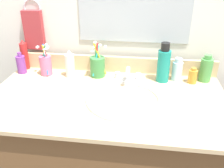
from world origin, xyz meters
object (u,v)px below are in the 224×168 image
at_px(bottle_toner_green, 206,69).
at_px(bottle_gel_clear, 177,70).
at_px(faucet, 128,77).
at_px(bottle_mouthwash_teal, 164,64).
at_px(hand_towel, 34,30).
at_px(bottle_spray_red, 25,55).
at_px(cup_green, 98,66).
at_px(bottle_oil_amber, 193,76).
at_px(bottle_lotion_white, 70,65).
at_px(bottle_cream_purple, 21,64).
at_px(cup_pink, 46,64).

bearing_deg(bottle_toner_green, bottle_gel_clear, -176.09).
relative_size(faucet, bottle_mouthwash_teal, 0.76).
distance_m(hand_towel, faucet, 0.60).
xyz_separation_m(hand_towel, bottle_spray_red, (-0.06, -0.05, -0.14)).
xyz_separation_m(bottle_toner_green, cup_green, (-0.58, -0.02, -0.01)).
height_order(faucet, cup_green, cup_green).
height_order(bottle_oil_amber, cup_green, cup_green).
height_order(bottle_gel_clear, bottle_mouthwash_teal, bottle_mouthwash_teal).
bearing_deg(faucet, bottle_mouthwash_teal, 10.46).
bearing_deg(cup_green, bottle_oil_amber, -2.02).
xyz_separation_m(hand_towel, cup_green, (0.38, -0.10, -0.16)).
distance_m(bottle_lotion_white, bottle_cream_purple, 0.29).
height_order(bottle_toner_green, cup_pink, cup_pink).
height_order(hand_towel, faucet, hand_towel).
xyz_separation_m(bottle_oil_amber, cup_green, (-0.51, 0.02, 0.02)).
distance_m(bottle_lotion_white, cup_pink, 0.14).
bearing_deg(bottle_mouthwash_teal, bottle_cream_purple, 179.97).
relative_size(bottle_gel_clear, cup_pink, 0.70).
bearing_deg(faucet, bottle_spray_red, 170.87).
bearing_deg(bottle_mouthwash_teal, bottle_spray_red, 175.35).
bearing_deg(bottle_toner_green, cup_pink, -177.62).
xyz_separation_m(bottle_lotion_white, bottle_gel_clear, (0.58, 0.03, -0.01)).
relative_size(bottle_lotion_white, bottle_gel_clear, 1.24).
xyz_separation_m(bottle_lotion_white, cup_pink, (-0.14, 0.01, -0.01)).
bearing_deg(bottle_toner_green, bottle_mouthwash_teal, -171.72).
xyz_separation_m(bottle_lotion_white, bottle_toner_green, (0.72, 0.04, -0.00)).
relative_size(bottle_mouthwash_teal, cup_pink, 1.20).
bearing_deg(hand_towel, bottle_toner_green, -4.82).
xyz_separation_m(bottle_mouthwash_teal, bottle_spray_red, (-0.79, 0.06, -0.01)).
relative_size(bottle_gel_clear, bottle_toner_green, 0.85).
height_order(bottle_gel_clear, bottle_spray_red, bottle_spray_red).
xyz_separation_m(hand_towel, bottle_cream_purple, (-0.05, -0.11, -0.17)).
xyz_separation_m(bottle_gel_clear, bottle_mouthwash_teal, (-0.08, -0.02, 0.04)).
bearing_deg(bottle_lotion_white, cup_green, 9.85).
distance_m(hand_towel, bottle_mouthwash_teal, 0.76).
bearing_deg(faucet, bottle_oil_amber, 5.37).
relative_size(bottle_spray_red, cup_pink, 0.99).
bearing_deg(bottle_cream_purple, cup_green, 2.02).
bearing_deg(faucet, cup_green, 163.81).
distance_m(bottle_cream_purple, cup_green, 0.44).
xyz_separation_m(faucet, bottle_gel_clear, (0.26, 0.06, 0.03)).
relative_size(faucet, bottle_cream_purple, 1.31).
height_order(bottle_mouthwash_teal, bottle_toner_green, bottle_mouthwash_teal).
distance_m(bottle_mouthwash_teal, bottle_spray_red, 0.80).
xyz_separation_m(bottle_oil_amber, cup_pink, (-0.79, -0.00, 0.02)).
relative_size(bottle_mouthwash_teal, bottle_spray_red, 1.20).
distance_m(bottle_mouthwash_teal, cup_green, 0.36).
xyz_separation_m(bottle_spray_red, cup_green, (0.44, -0.05, -0.02)).
height_order(bottle_lotion_white, bottle_oil_amber, bottle_lotion_white).
relative_size(faucet, cup_green, 0.82).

